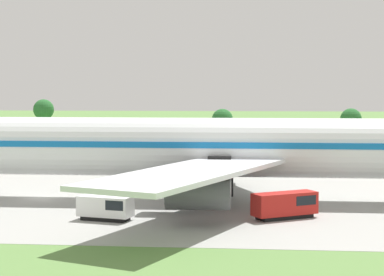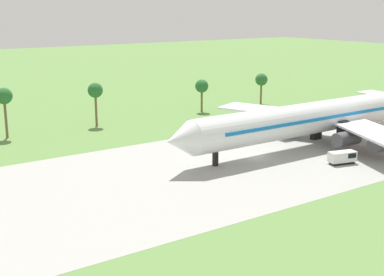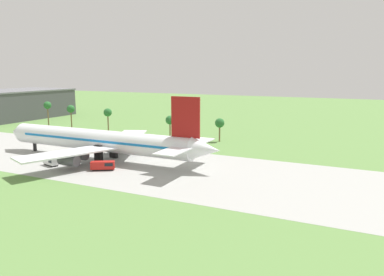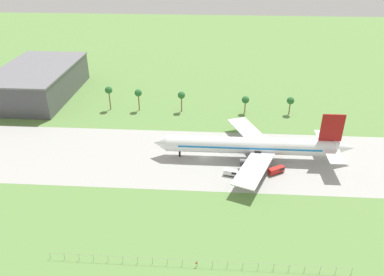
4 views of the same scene
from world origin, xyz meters
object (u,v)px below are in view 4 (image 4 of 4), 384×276
(fuel_truck, at_px, (231,172))
(terminal_building, at_px, (38,82))
(baggage_tug, at_px, (277,170))
(jet_airliner, at_px, (253,146))
(no_stopping_sign, at_px, (196,264))

(fuel_truck, xyz_separation_m, terminal_building, (-102.28, 70.97, 6.72))
(baggage_tug, height_order, fuel_truck, baggage_tug)
(jet_airliner, distance_m, baggage_tug, 13.38)
(baggage_tug, xyz_separation_m, no_stopping_sign, (-27.03, -46.24, -0.29))
(fuel_truck, xyz_separation_m, no_stopping_sign, (-10.32, -43.73, -0.18))
(fuel_truck, distance_m, terminal_building, 124.67)
(fuel_truck, relative_size, no_stopping_sign, 3.23)
(baggage_tug, xyz_separation_m, fuel_truck, (-16.71, -2.52, -0.11))
(jet_airliner, relative_size, no_stopping_sign, 45.90)
(baggage_tug, bearing_deg, no_stopping_sign, -120.31)
(jet_airliner, distance_m, terminal_building, 125.52)
(jet_airliner, distance_m, fuel_truck, 15.58)
(fuel_truck, distance_m, no_stopping_sign, 44.93)
(no_stopping_sign, bearing_deg, baggage_tug, 59.69)
(jet_airliner, relative_size, terminal_building, 1.26)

